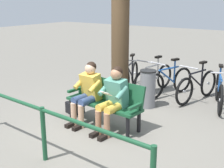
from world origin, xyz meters
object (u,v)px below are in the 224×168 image
(tree_trunk, at_px, (120,34))
(litter_bin, at_px, (148,89))
(handbag, at_px, (72,108))
(bicycle_blue, at_px, (169,82))
(bench, at_px, (106,99))
(person_reading, at_px, (113,96))
(person_companion, at_px, (88,90))
(bicycle_red, at_px, (131,76))
(bicycle_green, at_px, (219,92))
(bicycle_orange, at_px, (154,79))
(bicycle_purple, at_px, (197,86))

(tree_trunk, xyz_separation_m, litter_bin, (-0.81, 0.10, -1.14))
(handbag, distance_m, bicycle_blue, 2.60)
(bench, distance_m, person_reading, 0.39)
(handbag, bearing_deg, bench, -179.61)
(person_companion, xyz_separation_m, bicycle_red, (0.46, -2.35, -0.30))
(litter_bin, bearing_deg, person_companion, 68.63)
(person_companion, bearing_deg, bicycle_green, -123.79)
(bench, height_order, person_companion, person_companion)
(person_companion, xyz_separation_m, litter_bin, (-0.55, -1.42, -0.24))
(person_companion, distance_m, bicycle_blue, 2.53)
(tree_trunk, bearing_deg, person_companion, 99.67)
(person_reading, xyz_separation_m, bicycle_orange, (0.49, -2.55, -0.31))
(handbag, xyz_separation_m, bicycle_purple, (-1.88, -2.35, 0.24))
(bicycle_green, height_order, bicycle_purple, same)
(handbag, bearing_deg, person_companion, 167.07)
(bicycle_orange, bearing_deg, tree_trunk, -14.94)
(handbag, height_order, litter_bin, litter_bin)
(tree_trunk, bearing_deg, bicycle_green, -158.88)
(person_reading, relative_size, tree_trunk, 0.38)
(person_reading, bearing_deg, bicycle_blue, -84.58)
(litter_bin, xyz_separation_m, bicycle_orange, (0.41, -1.08, -0.07))
(person_companion, bearing_deg, handbag, -8.18)
(bench, bearing_deg, bicycle_red, -65.51)
(tree_trunk, distance_m, bicycle_purple, 2.20)
(bicycle_green, bearing_deg, tree_trunk, -87.78)
(bench, distance_m, person_companion, 0.39)
(person_companion, distance_m, bicycle_green, 3.01)
(bench, xyz_separation_m, person_companion, (0.33, 0.14, 0.16))
(litter_bin, xyz_separation_m, bicycle_green, (-1.31, -0.93, -0.07))
(person_companion, height_order, bicycle_green, person_companion)
(person_reading, distance_m, tree_trunk, 2.03)
(tree_trunk, bearing_deg, bicycle_red, -76.17)
(person_reading, distance_m, bicycle_purple, 2.64)
(person_reading, relative_size, person_companion, 1.00)
(tree_trunk, bearing_deg, litter_bin, 172.72)
(bench, xyz_separation_m, bicycle_red, (0.79, -2.22, -0.15))
(bench, distance_m, tree_trunk, 1.84)
(person_companion, bearing_deg, person_reading, 179.95)
(person_companion, bearing_deg, bicycle_red, -74.09)
(handbag, relative_size, tree_trunk, 0.10)
(person_companion, bearing_deg, bicycle_purple, -113.12)
(person_companion, distance_m, tree_trunk, 1.79)
(person_reading, relative_size, bicycle_purple, 0.73)
(tree_trunk, bearing_deg, bicycle_blue, -133.38)
(tree_trunk, bearing_deg, person_reading, 119.66)
(bicycle_green, bearing_deg, person_reading, -46.05)
(tree_trunk, xyz_separation_m, bicycle_green, (-2.13, -0.82, -1.21))
(bicycle_purple, height_order, bicycle_red, same)
(person_reading, bearing_deg, handbag, -3.93)
(bicycle_purple, bearing_deg, bicycle_red, -72.79)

